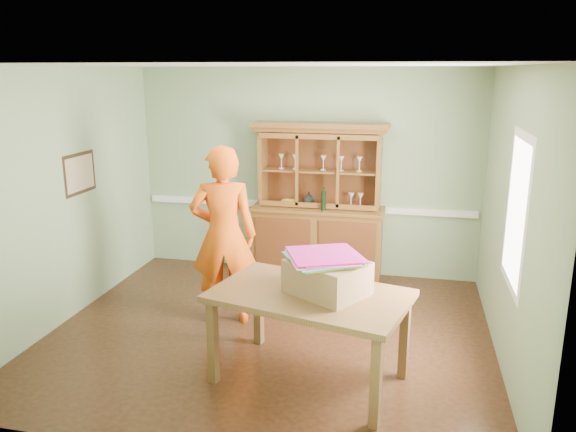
% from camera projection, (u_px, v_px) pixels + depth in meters
% --- Properties ---
extents(floor, '(4.50, 4.50, 0.00)m').
position_uv_depth(floor, '(270.00, 333.00, 5.85)').
color(floor, '#4C2C18').
rests_on(floor, ground).
extents(ceiling, '(4.50, 4.50, 0.00)m').
position_uv_depth(ceiling, '(267.00, 65.00, 5.17)').
color(ceiling, white).
rests_on(ceiling, wall_back).
extents(wall_back, '(4.50, 0.00, 4.50)m').
position_uv_depth(wall_back, '(306.00, 172.00, 7.40)').
color(wall_back, '#88A77D').
rests_on(wall_back, floor).
extents(wall_left, '(0.00, 4.00, 4.00)m').
position_uv_depth(wall_left, '(64.00, 197.00, 5.98)').
color(wall_left, '#88A77D').
rests_on(wall_left, floor).
extents(wall_right, '(0.00, 4.00, 4.00)m').
position_uv_depth(wall_right, '(511.00, 220.00, 5.04)').
color(wall_right, '#88A77D').
rests_on(wall_right, floor).
extents(wall_front, '(4.50, 0.00, 4.50)m').
position_uv_depth(wall_front, '(191.00, 279.00, 3.62)').
color(wall_front, '#88A77D').
rests_on(wall_front, floor).
extents(chair_rail, '(4.41, 0.05, 0.08)m').
position_uv_depth(chair_rail, '(306.00, 206.00, 7.49)').
color(chair_rail, white).
rests_on(chair_rail, wall_back).
extents(framed_map, '(0.03, 0.60, 0.46)m').
position_uv_depth(framed_map, '(80.00, 173.00, 6.21)').
color(framed_map, '#2F2012').
rests_on(framed_map, wall_left).
extents(window_panel, '(0.03, 0.96, 1.36)m').
position_uv_depth(window_panel, '(516.00, 212.00, 4.72)').
color(window_panel, white).
rests_on(window_panel, wall_right).
extents(china_hutch, '(1.72, 0.57, 2.02)m').
position_uv_depth(china_hutch, '(318.00, 224.00, 7.30)').
color(china_hutch, brown).
rests_on(china_hutch, floor).
extents(dining_table, '(1.83, 1.35, 0.82)m').
position_uv_depth(dining_table, '(310.00, 303.00, 4.80)').
color(dining_table, brown).
rests_on(dining_table, floor).
extents(cardboard_box, '(0.78, 0.74, 0.29)m').
position_uv_depth(cardboard_box, '(327.00, 277.00, 4.74)').
color(cardboard_box, '#926E4B').
rests_on(cardboard_box, dining_table).
extents(kite_stack, '(0.73, 0.73, 0.05)m').
position_uv_depth(kite_stack, '(325.00, 258.00, 4.71)').
color(kite_stack, '#CEE51C').
rests_on(kite_stack, cardboard_box).
extents(person, '(0.80, 0.63, 1.93)m').
position_uv_depth(person, '(224.00, 236.00, 5.92)').
color(person, '#F85B0F').
rests_on(person, floor).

